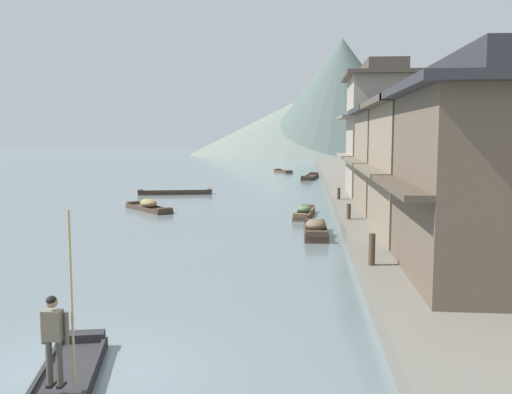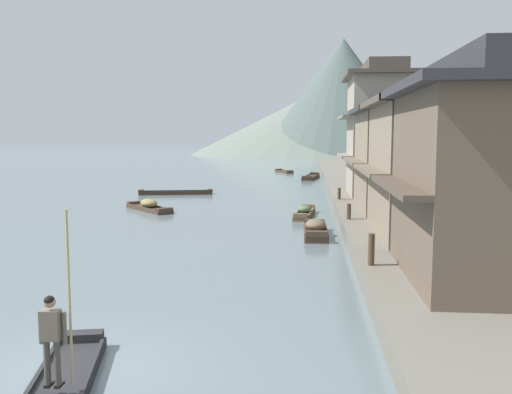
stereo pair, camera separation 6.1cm
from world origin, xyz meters
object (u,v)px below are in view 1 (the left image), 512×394
object	(u,v)px
house_waterfront_second	(433,161)
house_waterfront_tall	(405,154)
boat_foreground_poled	(64,384)
house_waterfront_nearest	(486,172)
mooring_post_dock_far	(339,194)
boat_moored_nearest	(304,213)
boatman_person	(55,330)
boat_midriver_drifting	(316,230)
house_waterfront_narrow	(380,131)
boat_moored_second	(283,171)
mooring_post_dock_mid	(349,211)
boat_moored_third	(175,193)
boat_moored_far	(149,206)
boat_midriver_upstream	(310,177)
mooring_post_dock_near	(372,249)

from	to	relation	value
house_waterfront_second	house_waterfront_tall	world-z (taller)	same
boat_foreground_poled	house_waterfront_nearest	size ratio (longest dim) A/B	0.62
mooring_post_dock_far	house_waterfront_nearest	bearing A→B (deg)	-81.37
boat_moored_nearest	mooring_post_dock_far	xyz separation A→B (m)	(2.14, 3.38, 0.75)
boatman_person	boat_midriver_drifting	xyz separation A→B (m)	(4.66, 16.61, -1.09)
boatman_person	boat_moored_nearest	world-z (taller)	boatman_person
house_waterfront_narrow	boat_moored_second	bearing A→B (deg)	104.64
mooring_post_dock_far	boat_foreground_poled	bearing A→B (deg)	-104.12
boat_foreground_poled	mooring_post_dock_mid	size ratio (longest dim) A/B	5.91
boat_moored_third	house_waterfront_tall	distance (m)	19.74
boat_moored_far	house_waterfront_second	bearing A→B (deg)	-34.66
mooring_post_dock_far	house_waterfront_second	bearing A→B (deg)	-75.68
boat_midriver_upstream	boat_moored_nearest	bearing A→B (deg)	-91.09
boatman_person	house_waterfront_tall	distance (m)	23.91
boat_foreground_poled	boatman_person	xyz separation A→B (m)	(0.17, -0.63, 1.26)
boat_foreground_poled	boat_moored_far	bearing A→B (deg)	102.53
boat_midriver_upstream	mooring_post_dock_far	world-z (taller)	mooring_post_dock_far
boat_midriver_upstream	boat_moored_far	bearing A→B (deg)	-111.59
boat_midriver_upstream	mooring_post_dock_near	world-z (taller)	mooring_post_dock_near
boat_midriver_drifting	house_waterfront_second	bearing A→B (deg)	-27.44
boat_moored_third	house_waterfront_narrow	world-z (taller)	house_waterfront_narrow
boat_moored_nearest	house_waterfront_narrow	world-z (taller)	house_waterfront_narrow
house_waterfront_narrow	mooring_post_dock_mid	xyz separation A→B (m)	(-2.89, -11.64, -3.93)
boat_moored_nearest	boat_midriver_drifting	size ratio (longest dim) A/B	1.18
boat_moored_nearest	boat_midriver_upstream	distance (m)	27.13
boat_moored_nearest	boat_moored_third	world-z (taller)	boat_moored_nearest
boat_moored_second	mooring_post_dock_mid	distance (m)	41.57
house_waterfront_tall	boat_moored_second	bearing A→B (deg)	102.22
boat_moored_second	mooring_post_dock_near	size ratio (longest dim) A/B	3.60
boat_foreground_poled	boat_midriver_drifting	distance (m)	16.70
boat_moored_third	mooring_post_dock_far	bearing A→B (deg)	-31.39
boat_moored_nearest	house_waterfront_nearest	world-z (taller)	house_waterfront_nearest
boat_moored_third	boat_moored_far	distance (m)	9.21
mooring_post_dock_mid	boat_moored_second	bearing A→B (deg)	96.71
boat_midriver_upstream	house_waterfront_second	world-z (taller)	house_waterfront_second
boat_moored_far	mooring_post_dock_far	distance (m)	11.86
boat_foreground_poled	boat_midriver_upstream	bearing A→B (deg)	84.43
boat_midriver_drifting	mooring_post_dock_mid	bearing A→B (deg)	39.26
boat_foreground_poled	house_waterfront_second	world-z (taller)	house_waterfront_second
boat_midriver_upstream	house_waterfront_narrow	size ratio (longest dim) A/B	0.67
house_waterfront_nearest	house_waterfront_second	size ratio (longest dim) A/B	0.91
boat_midriver_upstream	boat_midriver_drifting	bearing A→B (deg)	-89.95
boat_moored_far	house_waterfront_second	xyz separation A→B (m)	(14.75, -10.20, 3.36)
boat_moored_nearest	mooring_post_dock_near	bearing A→B (deg)	-81.49
house_waterfront_narrow	boat_midriver_upstream	bearing A→B (deg)	102.50
boat_foreground_poled	boat_moored_far	size ratio (longest dim) A/B	1.12
boatman_person	house_waterfront_second	world-z (taller)	house_waterfront_second
boat_midriver_drifting	house_waterfront_nearest	world-z (taller)	house_waterfront_nearest
mooring_post_dock_mid	mooring_post_dock_far	bearing A→B (deg)	90.00
boat_midriver_upstream	house_waterfront_nearest	size ratio (longest dim) A/B	0.82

